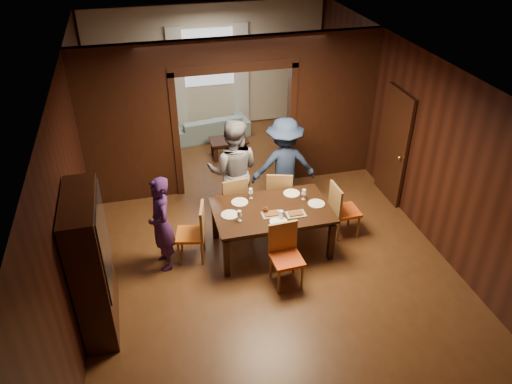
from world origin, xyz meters
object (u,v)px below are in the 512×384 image
object	(u,v)px
dining_table	(271,229)
coffee_table	(229,148)
chair_far_r	(279,193)
chair_far_l	(232,199)
chair_left	(190,233)
chair_right	(345,209)
person_purple	(161,224)
chair_near	(287,257)
person_navy	(284,165)
sofa	(210,127)
hutch	(92,265)
person_grey	(233,171)

from	to	relation	value
dining_table	coffee_table	xyz separation A→B (m)	(-0.03, 3.31, -0.18)
chair_far_r	chair_far_l	bearing A→B (deg)	15.52
coffee_table	chair_left	bearing A→B (deg)	-111.35
coffee_table	dining_table	bearing A→B (deg)	-89.50
chair_far_l	chair_far_r	xyz separation A→B (m)	(0.84, -0.03, 0.00)
chair_right	chair_far_l	world-z (taller)	same
person_purple	chair_near	xyz separation A→B (m)	(1.71, -0.87, -0.29)
person_navy	dining_table	xyz separation A→B (m)	(-0.53, -1.09, -0.51)
sofa	hutch	world-z (taller)	hutch
coffee_table	chair_left	world-z (taller)	chair_left
person_navy	chair_far_r	world-z (taller)	person_navy
dining_table	person_navy	bearing A→B (deg)	64.18
dining_table	chair_right	size ratio (longest dim) A/B	1.89
dining_table	chair_near	world-z (taller)	chair_near
person_navy	dining_table	bearing A→B (deg)	68.59
person_purple	dining_table	world-z (taller)	person_purple
dining_table	chair_left	world-z (taller)	chair_left
chair_near	chair_far_r	bearing A→B (deg)	74.33
person_grey	dining_table	xyz separation A→B (m)	(0.40, -1.00, -0.56)
person_grey	sofa	size ratio (longest dim) A/B	1.05
person_grey	sofa	bearing A→B (deg)	-75.17
dining_table	chair_far_l	xyz separation A→B (m)	(-0.47, 0.86, 0.10)
dining_table	chair_far_l	bearing A→B (deg)	118.65
person_grey	chair_far_r	world-z (taller)	person_grey
chair_far_l	chair_left	bearing A→B (deg)	36.91
coffee_table	chair_left	size ratio (longest dim) A/B	0.82
sofa	chair_left	world-z (taller)	chair_left
chair_left	hutch	distance (m)	1.81
chair_right	chair_far_r	distance (m)	1.19
chair_left	coffee_table	bearing A→B (deg)	171.85
chair_left	person_grey	bearing A→B (deg)	149.37
person_grey	chair_right	world-z (taller)	person_grey
chair_far_l	hutch	bearing A→B (deg)	33.41
chair_left	chair_far_r	size ratio (longest dim) A/B	1.00
person_navy	dining_table	world-z (taller)	person_navy
chair_right	chair_far_l	bearing A→B (deg)	64.09
chair_right	chair_left	bearing A→B (deg)	88.09
coffee_table	person_purple	bearing A→B (deg)	-117.04
person_navy	coffee_table	size ratio (longest dim) A/B	2.22
chair_far_l	chair_near	distance (m)	1.79
person_grey	dining_table	bearing A→B (deg)	128.91
hutch	chair_far_l	bearing A→B (deg)	40.23
person_purple	coffee_table	size ratio (longest dim) A/B	1.94
coffee_table	sofa	bearing A→B (deg)	102.62
chair_left	chair_right	world-z (taller)	same
person_grey	dining_table	distance (m)	1.22
coffee_table	chair_right	xyz separation A→B (m)	(1.33, -3.23, 0.28)
person_purple	hutch	distance (m)	1.39
person_purple	hutch	xyz separation A→B (m)	(-0.94, -0.99, 0.22)
person_grey	chair_left	xyz separation A→B (m)	(-0.89, -0.93, -0.46)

